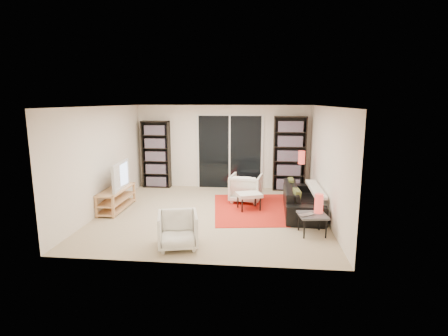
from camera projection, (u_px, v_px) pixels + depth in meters
The scene contains 20 objects.
floor at pixel (212, 213), 7.93m from camera, with size 5.00×5.00×0.00m, color tan.
wall_back at pixel (223, 147), 10.15m from camera, with size 5.00×0.02×2.40m, color white.
wall_front at pixel (189, 190), 5.26m from camera, with size 5.00×0.02×2.40m, color white.
wall_left at pixel (103, 160), 7.95m from camera, with size 0.02×5.00×2.40m, color white.
wall_right at pixel (327, 163), 7.46m from camera, with size 0.02×5.00×2.40m, color white.
ceiling at pixel (211, 106), 7.48m from camera, with size 5.00×5.00×0.02m, color white.
sliding_door at pixel (230, 152), 10.12m from camera, with size 1.92×0.08×2.16m.
bookshelf_left at pixel (156, 154), 10.22m from camera, with size 0.80×0.30×1.95m.
bookshelf_right at pixel (289, 154), 9.82m from camera, with size 0.90×0.30×2.10m.
tv_stand at pixel (117, 198), 8.20m from camera, with size 0.44×1.37×0.50m.
tv at pixel (116, 175), 8.09m from camera, with size 1.09×0.14×0.63m, color black.
rug at pixel (254, 209), 8.26m from camera, with size 1.85×2.50×0.01m, color red.
sofa at pixel (303, 199), 7.96m from camera, with size 2.12×0.83×0.62m, color black.
armchair_back at pixel (246, 188), 8.83m from camera, with size 0.75×0.77×0.70m, color white.
armchair_front at pixel (178, 230), 6.05m from camera, with size 0.67×0.69×0.63m, color white.
ottoman at pixel (249, 195), 8.15m from camera, with size 0.67×0.60×0.40m.
side_table at pixel (313, 216), 6.63m from camera, with size 0.58×0.58×0.40m.
laptop at pixel (308, 215), 6.52m from camera, with size 0.31×0.20×0.02m, color silver.
table_lamp at pixel (319, 203), 6.68m from camera, with size 0.16×0.16×0.37m, color red.
floor_lamp at pixel (301, 163), 9.00m from camera, with size 0.19×0.19×1.26m.
Camera 1 is at (1.03, -7.53, 2.52)m, focal length 28.00 mm.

